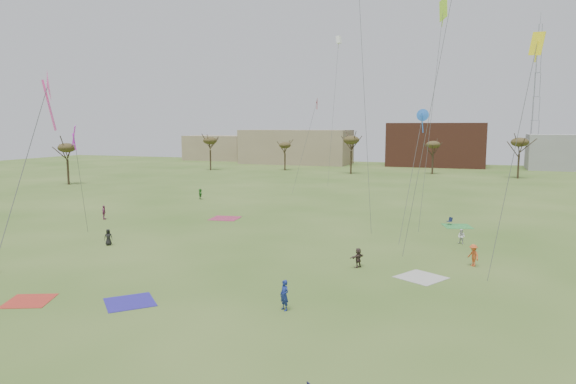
% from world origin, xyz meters
% --- Properties ---
extents(ground, '(260.00, 260.00, 0.00)m').
position_xyz_m(ground, '(0.00, 0.00, 0.00)').
color(ground, '#365B1C').
rests_on(ground, ground).
extents(flyer_near_right, '(0.82, 0.74, 1.88)m').
position_xyz_m(flyer_near_right, '(4.44, -0.82, 0.94)').
color(flyer_near_right, navy).
rests_on(flyer_near_right, ground).
extents(spectator_fore_c, '(1.12, 1.50, 1.57)m').
position_xyz_m(spectator_fore_c, '(6.63, 10.02, 0.79)').
color(spectator_fore_c, '#4C3936').
rests_on(spectator_fore_c, ground).
extents(flyer_mid_a, '(0.90, 0.82, 1.54)m').
position_xyz_m(flyer_mid_a, '(-17.05, 9.45, 0.77)').
color(flyer_mid_a, black).
rests_on(flyer_mid_a, ground).
extents(flyer_mid_b, '(1.24, 1.30, 1.78)m').
position_xyz_m(flyer_mid_b, '(15.19, 13.55, 0.89)').
color(flyer_mid_b, '#CF5626').
rests_on(flyer_mid_b, ground).
extents(spectator_mid_d, '(0.84, 1.08, 1.71)m').
position_xyz_m(spectator_mid_d, '(-26.51, 20.21, 0.85)').
color(spectator_mid_d, '#994071').
rests_on(spectator_mid_d, ground).
extents(spectator_mid_e, '(0.88, 0.83, 1.45)m').
position_xyz_m(spectator_mid_e, '(14.12, 21.35, 0.72)').
color(spectator_mid_e, white).
rests_on(spectator_mid_e, ground).
extents(flyer_far_a, '(1.23, 1.52, 1.62)m').
position_xyz_m(flyer_far_a, '(-24.19, 39.13, 0.81)').
color(flyer_far_a, '#2B7326').
rests_on(flyer_far_a, ground).
extents(blanket_red, '(3.55, 3.55, 0.03)m').
position_xyz_m(blanket_red, '(-11.49, -4.92, 0.00)').
color(blanket_red, red).
rests_on(blanket_red, ground).
extents(blanket_blue, '(4.13, 4.13, 0.03)m').
position_xyz_m(blanket_blue, '(-5.28, -2.90, 0.00)').
color(blanket_blue, '#2C249D').
rests_on(blanket_blue, ground).
extents(blanket_cream, '(4.09, 4.09, 0.03)m').
position_xyz_m(blanket_cream, '(11.61, 8.92, 0.00)').
color(blanket_cream, beige).
rests_on(blanket_cream, ground).
extents(blanket_plum, '(3.71, 3.71, 0.03)m').
position_xyz_m(blanket_plum, '(-13.15, 25.76, 0.00)').
color(blanket_plum, '#A33254').
rests_on(blanket_plum, ground).
extents(blanket_olive, '(3.67, 3.67, 0.03)m').
position_xyz_m(blanket_olive, '(13.50, 30.28, 0.00)').
color(blanket_olive, green).
rests_on(blanket_olive, ground).
extents(camp_chair_right, '(0.73, 0.74, 0.87)m').
position_xyz_m(camp_chair_right, '(12.62, 30.84, 0.26)').
color(camp_chair_right, '#161E3C').
rests_on(camp_chair_right, ground).
extents(kites_aloft, '(58.55, 73.46, 25.72)m').
position_xyz_m(kites_aloft, '(2.21, 26.41, 21.97)').
color(kites_aloft, orange).
rests_on(kites_aloft, ground).
extents(tree_line, '(117.44, 49.32, 8.91)m').
position_xyz_m(tree_line, '(-2.85, 79.12, 7.09)').
color(tree_line, '#3A2B1E').
rests_on(tree_line, ground).
extents(building_tan, '(32.00, 14.00, 10.00)m').
position_xyz_m(building_tan, '(-35.00, 115.00, 5.00)').
color(building_tan, '#937F60').
rests_on(building_tan, ground).
extents(building_brick, '(26.00, 16.00, 12.00)m').
position_xyz_m(building_brick, '(5.00, 120.00, 6.00)').
color(building_brick, brown).
rests_on(building_brick, ground).
extents(building_tan_west, '(20.00, 12.00, 8.00)m').
position_xyz_m(building_tan_west, '(-65.00, 122.00, 4.00)').
color(building_tan_west, '#937F60').
rests_on(building_tan_west, ground).
extents(radio_tower, '(1.51, 1.72, 41.00)m').
position_xyz_m(radio_tower, '(30.00, 125.00, 19.21)').
color(radio_tower, '#9EA3A8').
rests_on(radio_tower, ground).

